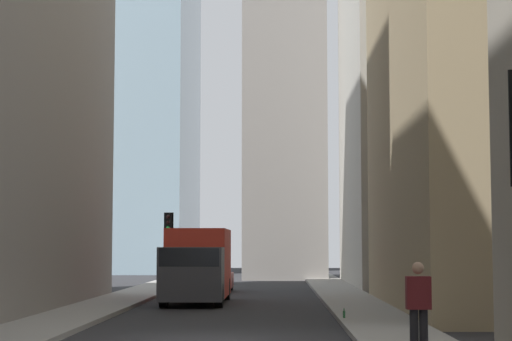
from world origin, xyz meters
The scene contains 9 objects.
sidewalk_right centered at (0.00, 4.50, 0.07)m, with size 90.00×2.20×0.14m, color gray.
sidewalk_left centered at (0.00, -4.50, 0.07)m, with size 90.00×2.20×0.14m, color gray.
building_left_far centered at (28.44, -10.60, 12.78)m, with size 14.63×10.00×25.55m.
church_spire centered at (38.22, -2.16, 17.64)m, with size 5.98×5.98×33.70m.
delivery_truck centered at (13.63, 1.40, 1.46)m, with size 6.46×2.25×2.84m.
sedan_red centered at (22.17, 1.40, 0.66)m, with size 4.30×1.78×1.42m.
traffic_light_midblock centered at (27.94, 4.25, 2.97)m, with size 0.43×0.52×3.85m.
pedestrian centered at (-4.27, -4.21, 1.11)m, with size 0.26×0.44×1.77m.
discarded_bottle centered at (5.20, -3.56, 0.25)m, with size 0.07×0.07×0.27m.
Camera 1 is at (-20.70, -1.64, 2.21)m, focal length 62.90 mm.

